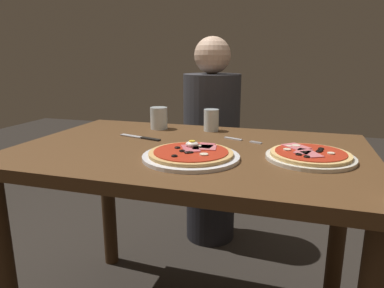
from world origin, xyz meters
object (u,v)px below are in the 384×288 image
(pizza_across_left, at_px, (310,156))
(dining_table, at_px, (191,180))
(fork, at_px, (240,140))
(diner_person, at_px, (211,148))
(knife, at_px, (143,138))
(water_glass_far, at_px, (211,122))
(pizza_foreground, at_px, (191,155))
(water_glass_near, at_px, (159,120))

(pizza_across_left, bearing_deg, dining_table, 175.24)
(pizza_across_left, height_order, fork, pizza_across_left)
(pizza_across_left, height_order, diner_person, diner_person)
(knife, bearing_deg, pizza_across_left, -10.07)
(water_glass_far, xyz_separation_m, knife, (-0.22, -0.22, -0.04))
(pizza_foreground, height_order, water_glass_far, water_glass_far)
(dining_table, xyz_separation_m, diner_person, (-0.11, 0.76, -0.08))
(dining_table, relative_size, water_glass_near, 12.80)
(water_glass_far, bearing_deg, dining_table, -90.02)
(fork, bearing_deg, water_glass_near, 162.89)
(water_glass_far, height_order, knife, water_glass_far)
(water_glass_near, bearing_deg, fork, -17.11)
(water_glass_near, height_order, fork, water_glass_near)
(pizza_foreground, distance_m, fork, 0.31)
(pizza_foreground, xyz_separation_m, fork, (0.10, 0.29, -0.01))
(water_glass_near, bearing_deg, pizza_across_left, -25.77)
(water_glass_near, relative_size, water_glass_far, 1.03)
(water_glass_near, bearing_deg, pizza_foreground, -55.78)
(dining_table, bearing_deg, water_glass_far, 89.98)
(pizza_foreground, xyz_separation_m, water_glass_far, (-0.04, 0.43, 0.03))
(fork, bearing_deg, water_glass_far, 135.91)
(pizza_foreground, bearing_deg, knife, 141.55)
(dining_table, relative_size, pizza_across_left, 4.49)
(pizza_across_left, height_order, water_glass_far, water_glass_far)
(knife, bearing_deg, fork, 11.88)
(pizza_foreground, relative_size, fork, 2.00)
(water_glass_far, distance_m, diner_person, 0.54)
(pizza_foreground, height_order, water_glass_near, water_glass_near)
(fork, relative_size, knife, 0.79)
(dining_table, xyz_separation_m, pizza_across_left, (0.40, -0.03, 0.13))
(fork, bearing_deg, knife, -168.12)
(water_glass_near, height_order, knife, water_glass_near)
(fork, bearing_deg, pizza_across_left, -36.78)
(fork, bearing_deg, dining_table, -133.73)
(knife, xyz_separation_m, diner_person, (0.11, 0.69, -0.20))
(dining_table, relative_size, pizza_foreground, 4.01)
(water_glass_far, bearing_deg, pizza_foreground, -84.32)
(dining_table, xyz_separation_m, fork, (0.15, 0.15, 0.12))
(fork, bearing_deg, diner_person, 113.23)
(water_glass_near, height_order, water_glass_far, water_glass_near)
(pizza_foreground, distance_m, water_glass_near, 0.49)
(pizza_across_left, xyz_separation_m, water_glass_far, (-0.40, 0.33, 0.03))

